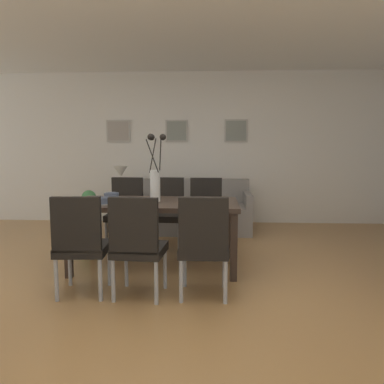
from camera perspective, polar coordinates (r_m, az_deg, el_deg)
name	(u,v)px	position (r m, az deg, el deg)	size (l,w,h in m)	color
ground_plane	(157,288)	(3.79, -5.26, -14.00)	(9.00, 9.00, 0.00)	#A87A47
back_wall_panel	(183,148)	(6.77, -1.38, 6.52)	(9.00, 0.10, 2.60)	silver
ceiling_panel	(160,12)	(4.14, -4.83, 25.07)	(9.00, 7.20, 0.08)	white
dining_table	(155,209)	(4.23, -5.45, -2.46)	(1.80, 0.90, 0.74)	#33261E
dining_chair_near_left	(81,241)	(3.57, -16.19, -6.96)	(0.47, 0.47, 0.92)	black
dining_chair_near_right	(126,209)	(5.20, -9.81, -2.46)	(0.45, 0.45, 0.92)	black
dining_chair_far_left	(137,242)	(3.42, -8.11, -7.36)	(0.47, 0.47, 0.92)	black
dining_chair_far_right	(167,209)	(5.12, -3.69, -2.52)	(0.46, 0.46, 0.92)	black
dining_chair_mid_left	(204,242)	(3.39, 1.75, -7.42)	(0.44, 0.44, 0.92)	black
dining_chair_mid_right	(206,210)	(5.06, 2.06, -2.62)	(0.44, 0.44, 0.92)	black
centerpiece_vase	(155,176)	(4.19, -5.49, 2.42)	(0.21, 0.23, 0.73)	silver
placemat_near_left	(101,204)	(4.14, -13.30, -1.69)	(0.32, 0.32, 0.01)	#4C4742
bowl_near_left	(101,200)	(4.14, -13.31, -1.18)	(0.17, 0.17, 0.07)	#475166
placemat_near_right	(112,198)	(4.53, -11.86, -0.92)	(0.32, 0.32, 0.01)	#4C4742
bowl_near_right	(111,195)	(4.52, -11.87, -0.46)	(0.17, 0.17, 0.07)	#475166
sofa	(188,213)	(6.12, -0.61, -3.15)	(1.97, 0.84, 0.80)	gray
side_table	(122,214)	(6.20, -10.41, -3.30)	(0.36, 0.36, 0.52)	black
table_lamp	(121,175)	(6.12, -10.54, 2.54)	(0.22, 0.22, 0.51)	beige
framed_picture_left	(118,131)	(6.88, -10.89, 8.88)	(0.41, 0.03, 0.38)	#B2ADA3
framed_picture_center	(177,131)	(6.71, -2.29, 9.05)	(0.39, 0.03, 0.38)	#B2ADA3
framed_picture_right	(236,131)	(6.69, 6.56, 9.02)	(0.40, 0.03, 0.39)	#B2ADA3
potted_plant	(87,209)	(6.13, -15.30, -2.49)	(0.36, 0.36, 0.67)	brown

